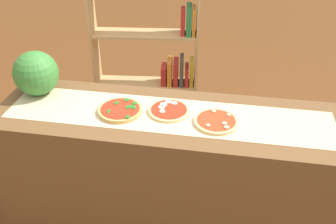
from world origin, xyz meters
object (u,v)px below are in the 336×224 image
at_px(pizza_spinach_0, 120,110).
at_px(bookshelf, 158,63).
at_px(watermelon, 36,73).
at_px(pizza_mushroom_2, 216,121).
at_px(pizza_mozzarella_1, 169,110).

relative_size(pizza_spinach_0, bookshelf, 0.18).
distance_m(watermelon, bookshelf, 1.20).
height_order(watermelon, bookshelf, bookshelf).
xyz_separation_m(pizza_spinach_0, pizza_mushroom_2, (0.55, -0.02, -0.00)).
height_order(pizza_mozzarella_1, pizza_mushroom_2, pizza_mushroom_2).
xyz_separation_m(pizza_mozzarella_1, bookshelf, (-0.27, 1.08, -0.24)).
xyz_separation_m(pizza_mushroom_2, bookshelf, (-0.55, 1.15, -0.24)).
bearing_deg(pizza_mozzarella_1, bookshelf, 104.15).
distance_m(pizza_spinach_0, pizza_mushroom_2, 0.55).
bearing_deg(watermelon, pizza_spinach_0, -13.08).
xyz_separation_m(pizza_spinach_0, watermelon, (-0.56, 0.13, 0.12)).
relative_size(watermelon, bookshelf, 0.20).
relative_size(pizza_spinach_0, pizza_mushroom_2, 1.03).
bearing_deg(pizza_mushroom_2, bookshelf, 115.55).
relative_size(pizza_mushroom_2, watermelon, 0.91).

